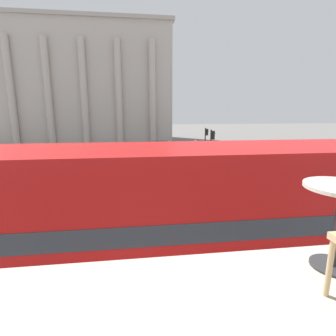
{
  "coord_description": "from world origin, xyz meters",
  "views": [
    {
      "loc": [
        -0.23,
        -2.17,
        4.95
      ],
      "look_at": [
        2.17,
        15.67,
        1.04
      ],
      "focal_mm": 28.0,
      "sensor_mm": 36.0,
      "label": 1
    }
  ],
  "objects_px": {
    "traffic_light_far": "(206,138)",
    "pedestrian_white": "(195,144)",
    "traffic_light_near": "(247,164)",
    "pedestrian_red": "(164,157)",
    "double_decker_bus": "(162,221)",
    "plaza_building_left": "(77,88)",
    "pedestrian_blue": "(45,154)",
    "traffic_light_mid": "(212,144)",
    "pedestrian_olive": "(163,148)",
    "car_navy": "(161,147)"
  },
  "relations": [
    {
      "from": "car_navy",
      "to": "pedestrian_white",
      "type": "relative_size",
      "value": 2.51
    },
    {
      "from": "traffic_light_near",
      "to": "traffic_light_mid",
      "type": "distance_m",
      "value": 8.09
    },
    {
      "from": "traffic_light_far",
      "to": "pedestrian_olive",
      "type": "relative_size",
      "value": 1.91
    },
    {
      "from": "traffic_light_mid",
      "to": "pedestrian_red",
      "type": "height_order",
      "value": "traffic_light_mid"
    },
    {
      "from": "pedestrian_red",
      "to": "plaza_building_left",
      "type": "bearing_deg",
      "value": -90.06
    },
    {
      "from": "traffic_light_mid",
      "to": "pedestrian_white",
      "type": "xyz_separation_m",
      "value": [
        1.24,
        10.93,
        -1.33
      ]
    },
    {
      "from": "pedestrian_red",
      "to": "pedestrian_blue",
      "type": "distance_m",
      "value": 11.36
    },
    {
      "from": "plaza_building_left",
      "to": "traffic_light_far",
      "type": "bearing_deg",
      "value": -47.95
    },
    {
      "from": "traffic_light_far",
      "to": "pedestrian_white",
      "type": "relative_size",
      "value": 1.93
    },
    {
      "from": "plaza_building_left",
      "to": "traffic_light_mid",
      "type": "bearing_deg",
      "value": -58.67
    },
    {
      "from": "traffic_light_mid",
      "to": "pedestrian_olive",
      "type": "height_order",
      "value": "traffic_light_mid"
    },
    {
      "from": "pedestrian_red",
      "to": "double_decker_bus",
      "type": "bearing_deg",
      "value": 56.03
    },
    {
      "from": "plaza_building_left",
      "to": "pedestrian_white",
      "type": "relative_size",
      "value": 17.47
    },
    {
      "from": "double_decker_bus",
      "to": "pedestrian_blue",
      "type": "bearing_deg",
      "value": 116.09
    },
    {
      "from": "car_navy",
      "to": "pedestrian_blue",
      "type": "relative_size",
      "value": 2.31
    },
    {
      "from": "traffic_light_far",
      "to": "car_navy",
      "type": "height_order",
      "value": "traffic_light_far"
    },
    {
      "from": "car_navy",
      "to": "pedestrian_white",
      "type": "xyz_separation_m",
      "value": [
        4.24,
        -0.19,
        0.26
      ]
    },
    {
      "from": "pedestrian_red",
      "to": "pedestrian_olive",
      "type": "relative_size",
      "value": 0.97
    },
    {
      "from": "double_decker_bus",
      "to": "plaza_building_left",
      "type": "distance_m",
      "value": 40.97
    },
    {
      "from": "traffic_light_near",
      "to": "double_decker_bus",
      "type": "bearing_deg",
      "value": -128.1
    },
    {
      "from": "plaza_building_left",
      "to": "car_navy",
      "type": "distance_m",
      "value": 19.8
    },
    {
      "from": "plaza_building_left",
      "to": "traffic_light_far",
      "type": "relative_size",
      "value": 9.06
    },
    {
      "from": "pedestrian_blue",
      "to": "car_navy",
      "type": "bearing_deg",
      "value": -163.77
    },
    {
      "from": "pedestrian_red",
      "to": "pedestrian_olive",
      "type": "bearing_deg",
      "value": -122.94
    },
    {
      "from": "double_decker_bus",
      "to": "plaza_building_left",
      "type": "height_order",
      "value": "plaza_building_left"
    },
    {
      "from": "double_decker_bus",
      "to": "traffic_light_near",
      "type": "bearing_deg",
      "value": 53.52
    },
    {
      "from": "traffic_light_near",
      "to": "traffic_light_mid",
      "type": "relative_size",
      "value": 1.0
    },
    {
      "from": "pedestrian_white",
      "to": "pedestrian_blue",
      "type": "relative_size",
      "value": 0.92
    },
    {
      "from": "traffic_light_mid",
      "to": "car_navy",
      "type": "xyz_separation_m",
      "value": [
        -2.99,
        11.12,
        -1.59
      ]
    },
    {
      "from": "pedestrian_red",
      "to": "traffic_light_far",
      "type": "bearing_deg",
      "value": -166.89
    },
    {
      "from": "traffic_light_mid",
      "to": "traffic_light_far",
      "type": "bearing_deg",
      "value": 78.26
    },
    {
      "from": "traffic_light_near",
      "to": "pedestrian_blue",
      "type": "bearing_deg",
      "value": 137.39
    },
    {
      "from": "traffic_light_near",
      "to": "pedestrian_olive",
      "type": "bearing_deg",
      "value": 99.01
    },
    {
      "from": "plaza_building_left",
      "to": "traffic_light_far",
      "type": "xyz_separation_m",
      "value": [
        16.38,
        -18.16,
        -6.55
      ]
    },
    {
      "from": "pedestrian_red",
      "to": "pedestrian_white",
      "type": "bearing_deg",
      "value": -146.59
    },
    {
      "from": "traffic_light_near",
      "to": "pedestrian_red",
      "type": "bearing_deg",
      "value": 106.76
    },
    {
      "from": "traffic_light_near",
      "to": "car_navy",
      "type": "distance_m",
      "value": 19.41
    },
    {
      "from": "pedestrian_olive",
      "to": "plaza_building_left",
      "type": "bearing_deg",
      "value": -32.43
    },
    {
      "from": "double_decker_bus",
      "to": "pedestrian_olive",
      "type": "distance_m",
      "value": 22.84
    },
    {
      "from": "traffic_light_near",
      "to": "traffic_light_mid",
      "type": "bearing_deg",
      "value": 86.2
    },
    {
      "from": "traffic_light_far",
      "to": "pedestrian_white",
      "type": "distance_m",
      "value": 4.56
    },
    {
      "from": "car_navy",
      "to": "pedestrian_blue",
      "type": "bearing_deg",
      "value": -32.96
    },
    {
      "from": "plaza_building_left",
      "to": "pedestrian_olive",
      "type": "height_order",
      "value": "plaza_building_left"
    },
    {
      "from": "traffic_light_far",
      "to": "pedestrian_olive",
      "type": "distance_m",
      "value": 4.79
    },
    {
      "from": "traffic_light_far",
      "to": "pedestrian_red",
      "type": "distance_m",
      "value": 6.66
    },
    {
      "from": "double_decker_bus",
      "to": "car_navy",
      "type": "height_order",
      "value": "double_decker_bus"
    },
    {
      "from": "plaza_building_left",
      "to": "pedestrian_olive",
      "type": "xyz_separation_m",
      "value": [
        11.95,
        -16.76,
        -7.71
      ]
    },
    {
      "from": "traffic_light_mid",
      "to": "pedestrian_white",
      "type": "distance_m",
      "value": 11.08
    },
    {
      "from": "double_decker_bus",
      "to": "traffic_light_mid",
      "type": "distance_m",
      "value": 15.8
    },
    {
      "from": "traffic_light_near",
      "to": "traffic_light_far",
      "type": "relative_size",
      "value": 1.08
    }
  ]
}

